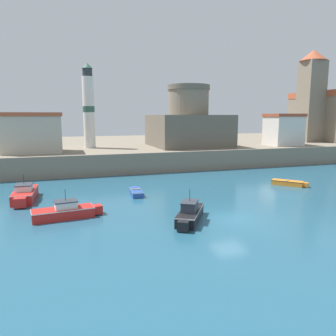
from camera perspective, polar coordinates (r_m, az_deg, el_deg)
name	(u,v)px	position (r m, az deg, el deg)	size (l,w,h in m)	color
ground_plane	(230,219)	(26.25, 10.67, -8.65)	(200.00, 200.00, 0.00)	#235670
quay_seawall	(128,149)	(64.49, -6.97, 3.27)	(120.00, 40.00, 2.89)	gray
dinghy_orange_0	(289,183)	(40.09, 20.25, -2.43)	(3.36, 3.63, 0.64)	orange
dinghy_blue_1	(136,192)	(33.36, -5.56, -4.16)	(1.30, 3.45, 0.64)	#284C9E
motorboat_red_2	(25,194)	(33.79, -23.68, -4.18)	(2.07, 5.86, 2.49)	red
motorboat_red_3	(65,211)	(27.05, -17.43, -7.22)	(5.48, 2.21, 2.30)	red
motorboat_black_4	(190,214)	(25.15, 3.80, -7.95)	(3.69, 4.97, 2.47)	black
church	(324,112)	(74.55, 25.53, 8.78)	(13.03, 14.39, 17.29)	gray
fortress	(188,125)	(55.16, 3.55, 7.49)	(11.91, 11.91, 9.99)	#685E4F
lighthouse	(89,107)	(53.19, -13.65, 10.21)	(1.81, 1.81, 12.98)	silver
harbor_shed_near_wharf	(32,132)	(48.89, -22.53, 5.74)	(8.05, 5.90, 5.47)	#BCB29E
harbor_shed_mid_row	(283,129)	(59.75, 19.45, 6.35)	(5.62, 4.79, 5.37)	silver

